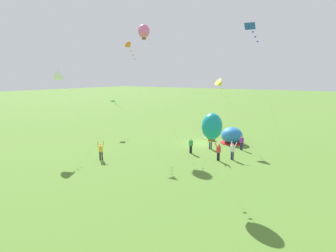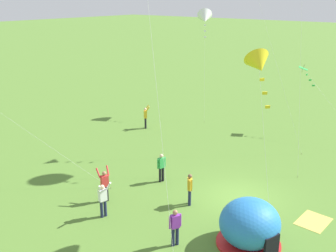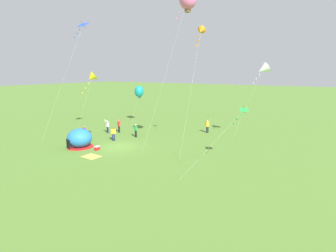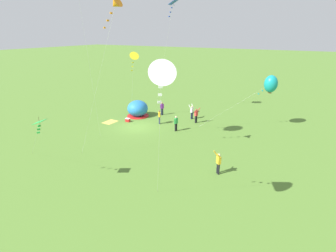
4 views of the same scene
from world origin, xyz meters
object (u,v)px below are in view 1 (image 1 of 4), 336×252
at_px(person_watching_sky, 211,141).
at_px(kite_green, 115,103).
at_px(popup_tent, 232,136).
at_px(kite_teal, 212,127).
at_px(kite_blue, 251,30).
at_px(kite_white, 61,77).
at_px(person_strolling, 101,150).
at_px(person_center_field, 191,145).
at_px(person_near_tent, 242,142).
at_px(person_flying_kite, 233,150).
at_px(kite_orange, 129,46).
at_px(person_arms_raised, 218,151).
at_px(cooler_box, 213,139).
at_px(kite_yellow, 220,84).
at_px(kite_pink, 144,31).

bearing_deg(person_watching_sky, kite_green, 0.03).
height_order(popup_tent, kite_teal, kite_teal).
xyz_separation_m(kite_blue, kite_white, (18.70, 9.57, -4.80)).
relative_size(person_strolling, kite_white, 0.20).
xyz_separation_m(person_center_field, person_near_tent, (-4.38, -4.38, 0.00)).
bearing_deg(person_flying_kite, kite_orange, 0.28).
bearing_deg(person_flying_kite, popup_tent, -69.99).
xyz_separation_m(person_arms_raised, kite_white, (17.25, 5.46, 7.44)).
xyz_separation_m(person_arms_raised, kite_blue, (-1.45, -4.11, 12.24)).
xyz_separation_m(cooler_box, kite_white, (13.50, 12.91, 8.21)).
distance_m(kite_yellow, kite_teal, 15.58).
xyz_separation_m(person_near_tent, kite_orange, (13.22, 4.21, 11.20)).
distance_m(person_strolling, kite_white, 10.22).
distance_m(cooler_box, kite_orange, 16.13).
distance_m(kite_pink, kite_orange, 3.97).
bearing_deg(person_center_field, cooler_box, -88.97).
height_order(person_arms_raised, kite_blue, kite_blue).
relative_size(cooler_box, kite_orange, 0.04).
distance_m(person_arms_raised, person_strolling, 12.08).
distance_m(kite_blue, kite_pink, 14.21).
distance_m(person_center_field, kite_yellow, 8.97).
bearing_deg(popup_tent, kite_pink, 16.52).
xyz_separation_m(kite_pink, kite_green, (5.07, 0.64, -9.73)).
height_order(kite_yellow, kite_orange, kite_orange).
height_order(popup_tent, kite_white, kite_white).
distance_m(person_arms_raised, kite_green, 18.52).
xyz_separation_m(popup_tent, person_flying_kite, (-2.40, 6.60, 0.00)).
xyz_separation_m(person_flying_kite, kite_green, (18.89, -2.57, 3.65)).
xyz_separation_m(popup_tent, kite_teal, (-3.76, 15.28, 4.04)).
relative_size(person_watching_sky, person_near_tent, 1.00).
xyz_separation_m(person_watching_sky, kite_teal, (-4.95, 11.26, 4.08)).
distance_m(person_flying_kite, person_center_field, 4.74).
bearing_deg(kite_blue, kite_green, 1.36).
xyz_separation_m(kite_white, kite_yellow, (-14.42, -12.28, -0.85)).
relative_size(popup_tent, kite_yellow, 0.34).
height_order(person_watching_sky, kite_teal, kite_teal).
distance_m(popup_tent, cooler_box, 2.58).
distance_m(popup_tent, person_center_field, 7.23).
bearing_deg(kite_white, person_strolling, 172.84).
xyz_separation_m(person_watching_sky, kite_white, (14.76, 9.12, 7.47)).
xyz_separation_m(person_flying_kite, kite_white, (18.35, 6.54, 7.44)).
height_order(person_watching_sky, person_flying_kite, person_flying_kite).
relative_size(person_center_field, kite_blue, 0.12).
bearing_deg(kite_pink, kite_teal, 141.91).
height_order(person_center_field, kite_orange, kite_orange).
distance_m(person_flying_kite, kite_pink, 19.50).
distance_m(kite_yellow, kite_pink, 12.26).
bearing_deg(popup_tent, person_near_tent, 129.78).
distance_m(cooler_box, person_strolling, 15.28).
xyz_separation_m(person_strolling, kite_green, (7.50, -9.98, 3.65)).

